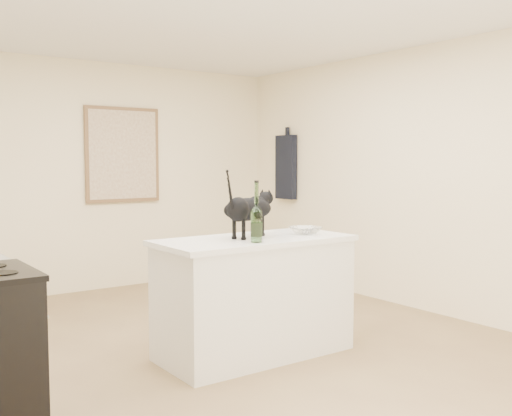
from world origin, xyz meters
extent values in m
plane|color=#967B4F|center=(0.00, 0.00, 0.00)|extent=(5.50, 5.50, 0.00)
plane|color=white|center=(0.00, 0.00, 2.60)|extent=(5.50, 5.50, 0.00)
plane|color=#FFF0C5|center=(0.00, 2.75, 1.30)|extent=(4.50, 0.00, 4.50)
plane|color=#FFF0C5|center=(2.25, 0.00, 1.30)|extent=(0.00, 5.50, 5.50)
cube|color=white|center=(0.10, -0.20, 0.43)|extent=(1.44, 0.67, 0.86)
cube|color=white|center=(0.10, -0.20, 0.88)|extent=(1.50, 0.70, 0.04)
cube|color=brown|center=(0.30, 2.72, 1.55)|extent=(0.90, 0.03, 1.10)
cube|color=beige|center=(0.30, 2.70, 1.55)|extent=(0.82, 0.00, 1.02)
cube|color=black|center=(2.19, 2.05, 1.40)|extent=(0.08, 0.34, 0.80)
cylinder|color=#295B24|center=(-0.04, -0.42, 1.09)|extent=(0.09, 0.09, 0.39)
imported|color=white|center=(0.55, -0.26, 0.93)|extent=(0.30, 0.30, 0.06)
camera|label=1|loc=(-2.50, -3.84, 1.48)|focal=41.92mm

